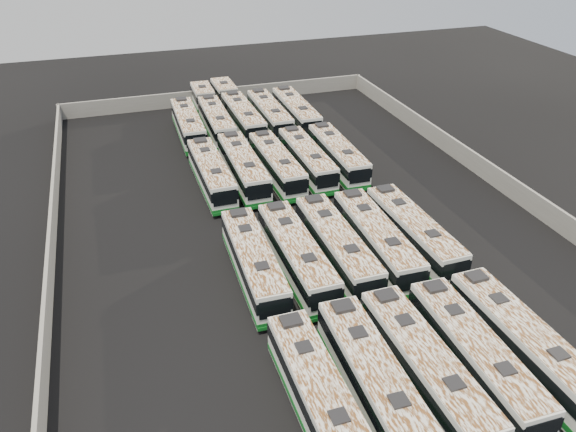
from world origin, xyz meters
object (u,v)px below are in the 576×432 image
object	(u,v)px
bus_front_far_left	(320,398)
bus_midback_far_right	(338,155)
bus_front_right	(474,356)
bus_back_left	(212,113)
bus_back_center	(237,109)
bus_midfront_left	(296,255)
bus_midback_left	(243,167)
bus_back_far_right	(296,113)
bus_midfront_far_left	(254,262)
bus_midback_center	(277,165)
bus_midback_right	(307,159)
bus_midfront_right	(376,240)
bus_midback_far_left	(211,173)
bus_front_center	(425,368)
bus_midfront_center	(337,246)
bus_midfront_far_right	(413,233)
bus_front_far_right	(522,343)
bus_front_left	(375,383)
bus_back_right	(270,115)
bus_back_far_left	(188,125)

from	to	relation	value
bus_front_far_left	bus_midback_far_right	bearing A→B (deg)	65.47
bus_front_right	bus_midback_far_right	xyz separation A→B (m)	(3.70, 31.66, -0.02)
bus_back_left	bus_back_center	xyz separation A→B (m)	(3.43, 0.23, 0.06)
bus_midfront_left	bus_back_left	bearing A→B (deg)	89.33
bus_midback_left	bus_back_far_right	xyz separation A→B (m)	(10.83, 14.21, 0.01)
bus_midback_left	bus_midfront_far_left	bearing A→B (deg)	-101.22
bus_front_far_left	bus_midback_center	distance (m)	32.32
bus_midfront_left	bus_midback_right	bearing A→B (deg)	67.14
bus_midfront_right	bus_midback_far_left	xyz separation A→B (m)	(-10.73, 17.12, -0.05)
bus_midback_far_left	bus_back_left	xyz separation A→B (m)	(3.71, 17.96, -0.02)
bus_front_right	bus_back_far_right	world-z (taller)	bus_back_far_right
bus_front_center	bus_midfront_right	world-z (taller)	bus_midfront_right
bus_midfront_center	bus_midfront_far_right	distance (m)	7.17
bus_front_right	bus_midback_left	world-z (taller)	bus_midback_left
bus_midfront_center	bus_back_center	size ratio (longest dim) A/B	0.65
bus_front_center	bus_midfront_left	world-z (taller)	bus_midfront_left
bus_front_right	bus_front_far_left	bearing A→B (deg)	-178.30
bus_front_far_right	bus_back_left	xyz separation A→B (m)	(-10.67, 49.34, -0.04)
bus_midback_center	bus_midback_right	size ratio (longest dim) A/B	1.00
bus_front_right	bus_midfront_far_left	xyz separation A→B (m)	(-10.73, 14.41, 0.00)
bus_midback_left	bus_back_left	size ratio (longest dim) A/B	0.67
bus_front_center	bus_midfront_right	distance (m)	14.75
bus_back_far_right	bus_front_left	bearing A→B (deg)	-102.16
bus_midfront_far_right	bus_back_center	world-z (taller)	bus_back_center
bus_midfront_center	bus_midfront_left	bearing A→B (deg)	-177.91
bus_front_right	bus_back_right	world-z (taller)	bus_back_right
bus_midfront_far_right	bus_back_right	xyz separation A→B (m)	(-3.57, 31.72, 0.01)
bus_midfront_far_right	bus_midback_left	world-z (taller)	bus_midback_left
bus_midfront_left	bus_midback_left	xyz separation A→B (m)	(-0.05, 17.40, 0.01)
bus_back_center	bus_back_right	distance (m)	5.00
bus_front_left	bus_midfront_center	xyz separation A→B (m)	(3.51, 14.55, 0.01)
bus_midfront_center	bus_midback_right	bearing A→B (deg)	78.28
bus_midfront_center	bus_back_far_right	bearing A→B (deg)	77.19
bus_back_left	bus_back_center	size ratio (longest dim) A/B	0.97
bus_midfront_left	bus_midfront_far_left	bearing A→B (deg)	177.56
bus_front_right	bus_back_left	xyz separation A→B (m)	(-7.00, 49.37, -0.02)
bus_midfront_center	bus_midfront_far_right	size ratio (longest dim) A/B	1.02
bus_midback_far_left	bus_midback_far_right	world-z (taller)	bus_midback_far_left
bus_back_right	bus_midback_far_left	bearing A→B (deg)	-125.71
bus_midfront_far_right	bus_back_right	distance (m)	31.92
bus_midback_right	bus_back_far_left	distance (m)	17.99
bus_front_left	bus_midback_left	xyz separation A→B (m)	(-0.13, 31.81, 0.01)
bus_midfront_left	bus_back_left	distance (m)	35.09
bus_midfront_left	bus_midback_far_left	distance (m)	17.50
bus_back_right	bus_back_far_right	distance (m)	3.60
bus_midfront_left	bus_midback_left	size ratio (longest dim) A/B	1.00
bus_front_left	bus_back_right	size ratio (longest dim) A/B	1.01
bus_midfront_right	bus_back_far_right	size ratio (longest dim) A/B	1.00
bus_front_left	bus_back_left	size ratio (longest dim) A/B	0.67
bus_front_right	bus_midback_far_right	world-z (taller)	bus_front_right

